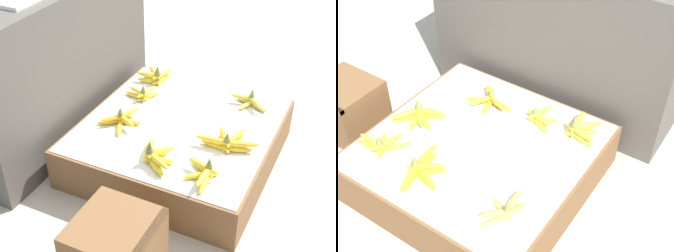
% 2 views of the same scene
% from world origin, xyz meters
% --- Properties ---
extents(ground_plane, '(10.00, 10.00, 0.00)m').
position_xyz_m(ground_plane, '(0.00, 0.00, 0.00)').
color(ground_plane, '#A89E8E').
extents(display_platform, '(0.96, 0.93, 0.22)m').
position_xyz_m(display_platform, '(0.00, 0.00, 0.11)').
color(display_platform, brown).
rests_on(display_platform, ground_plane).
extents(back_vendor_table, '(1.31, 0.51, 0.82)m').
position_xyz_m(back_vendor_table, '(-0.03, 0.78, 0.41)').
color(back_vendor_table, '#4C4742').
rests_on(back_vendor_table, ground_plane).
extents(wooden_crate, '(0.31, 0.30, 0.28)m').
position_xyz_m(wooden_crate, '(-0.77, -0.09, 0.14)').
color(wooden_crate, brown).
rests_on(wooden_crate, ground_plane).
extents(banana_bunch_front_left, '(0.22, 0.17, 0.10)m').
position_xyz_m(banana_bunch_front_left, '(-0.33, -0.26, 0.25)').
color(banana_bunch_front_left, yellow).
rests_on(banana_bunch_front_left, display_platform).
extents(banana_bunch_front_midleft, '(0.19, 0.29, 0.10)m').
position_xyz_m(banana_bunch_front_midleft, '(-0.08, -0.28, 0.25)').
color(banana_bunch_front_midleft, gold).
rests_on(banana_bunch_front_midleft, display_platform).
extents(banana_bunch_front_right, '(0.13, 0.22, 0.09)m').
position_xyz_m(banana_bunch_front_right, '(0.31, -0.26, 0.25)').
color(banana_bunch_front_right, '#DBCC4C').
rests_on(banana_bunch_front_right, display_platform).
extents(banana_bunch_middle_left, '(0.21, 0.20, 0.11)m').
position_xyz_m(banana_bunch_middle_left, '(-0.32, -0.03, 0.25)').
color(banana_bunch_middle_left, yellow).
rests_on(banana_bunch_middle_left, display_platform).
extents(banana_bunch_back_midleft, '(0.24, 0.22, 0.10)m').
position_xyz_m(banana_bunch_back_midleft, '(-0.12, 0.26, 0.25)').
color(banana_bunch_back_midleft, gold).
rests_on(banana_bunch_back_midleft, display_platform).
extents(banana_bunch_back_midright, '(0.16, 0.19, 0.09)m').
position_xyz_m(banana_bunch_back_midright, '(0.14, 0.29, 0.25)').
color(banana_bunch_back_midright, gold).
rests_on(banana_bunch_back_midright, display_platform).
extents(banana_bunch_back_right, '(0.16, 0.17, 0.11)m').
position_xyz_m(banana_bunch_back_right, '(0.34, 0.30, 0.26)').
color(banana_bunch_back_right, gold).
rests_on(banana_bunch_back_right, display_platform).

